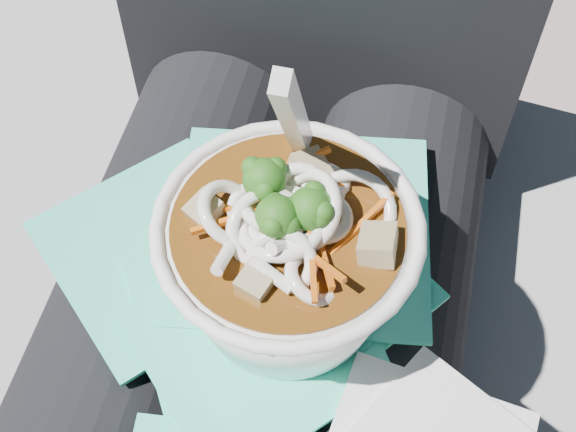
% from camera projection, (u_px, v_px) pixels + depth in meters
% --- Properties ---
extents(stone_ledge, '(1.05, 0.61, 0.46)m').
position_uv_depth(stone_ledge, '(292.00, 344.00, 0.95)').
color(stone_ledge, gray).
rests_on(stone_ledge, ground).
extents(lap, '(0.32, 0.48, 0.15)m').
position_uv_depth(lap, '(249.00, 350.00, 0.61)').
color(lap, black).
rests_on(lap, stone_ledge).
extents(person_body, '(0.34, 0.94, 1.01)m').
position_uv_depth(person_body, '(277.00, 235.00, 0.65)').
color(person_body, black).
rests_on(person_body, ground).
extents(plastic_bag, '(0.31, 0.38, 0.01)m').
position_uv_depth(plastic_bag, '(259.00, 307.00, 0.54)').
color(plastic_bag, '#31CFA9').
rests_on(plastic_bag, lap).
extents(udon_bowl, '(0.17, 0.17, 0.21)m').
position_uv_depth(udon_bowl, '(288.00, 253.00, 0.49)').
color(udon_bowl, white).
rests_on(udon_bowl, plastic_bag).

